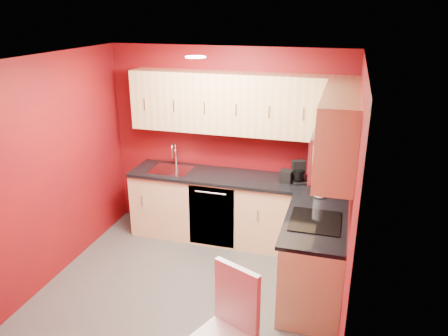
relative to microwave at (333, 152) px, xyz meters
The scene contains 21 objects.
floor 2.18m from the microwave, behind, with size 3.20×3.20×0.00m, color #44423F.
ceiling 1.64m from the microwave, behind, with size 3.20×3.20×0.00m, color white.
wall_back 1.95m from the microwave, 136.99° to the left, with size 3.20×3.20×0.00m, color maroon.
wall_front 2.24m from the microwave, 129.35° to the right, with size 3.20×3.20×0.00m, color maroon.
wall_left 3.03m from the microwave, behind, with size 3.00×3.00×0.00m, color maroon.
wall_right 0.50m from the microwave, 44.09° to the right, with size 3.00×3.00×0.00m, color maroon.
base_cabinets_back 1.98m from the microwave, 140.04° to the left, with size 2.80×0.60×0.87m, color #E6C383.
base_cabinets_right 1.23m from the microwave, 151.81° to the left, with size 0.60×1.30×0.87m, color #E6C383.
countertop_back 1.73m from the microwave, 140.47° to the left, with size 2.80×0.63×0.04m, color black.
countertop_right 0.78m from the microwave, 162.04° to the left, with size 0.63×1.27×0.04m, color black.
upper_cabinets_back 1.65m from the microwave, 136.69° to the left, with size 2.80×0.35×0.75m, color tan.
upper_cabinets_right 0.33m from the microwave, 82.65° to the left, with size 0.35×1.55×0.75m.
microwave is the anchor object (origin of this frame).
cooktop 0.75m from the microwave, behind, with size 0.50×0.55×0.01m, color black.
sink 2.43m from the microwave, 154.40° to the left, with size 0.52×0.42×0.35m.
dishwasher_front 2.02m from the microwave, 153.81° to the left, with size 0.60×0.02×0.82m, color black.
downlight 1.62m from the microwave, behind, with size 0.20×0.20×0.01m, color white.
coffee_maker 1.24m from the microwave, 111.77° to the left, with size 0.16×0.22×0.27m, color black, non-canonical shape.
napkin_holder 1.31m from the microwave, 119.72° to the left, with size 0.14×0.14×0.15m, color black, non-canonical shape.
paper_towel 0.89m from the microwave, 100.66° to the left, with size 0.17×0.17×0.31m, color white, non-canonical shape.
dining_chair 1.93m from the microwave, 116.37° to the right, with size 0.43×0.45×1.06m, color silver, non-canonical shape.
Camera 1 is at (1.48, -3.84, 2.95)m, focal length 35.00 mm.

